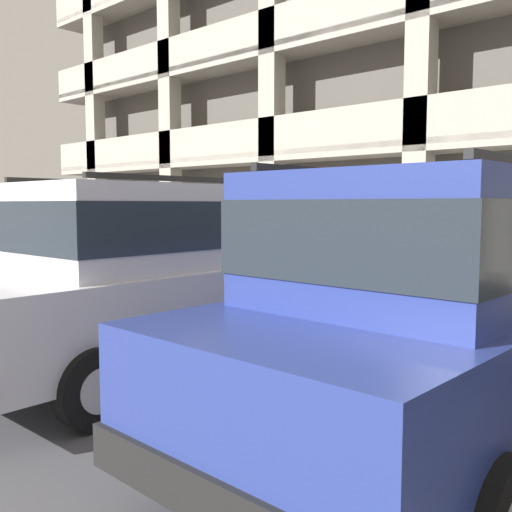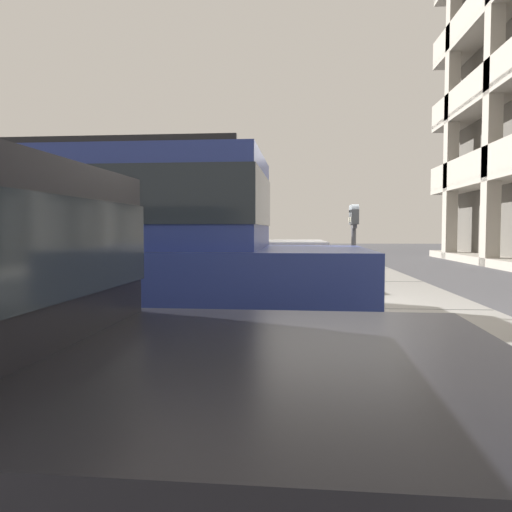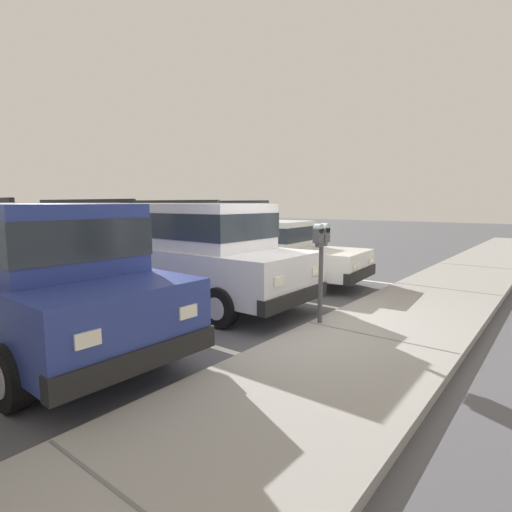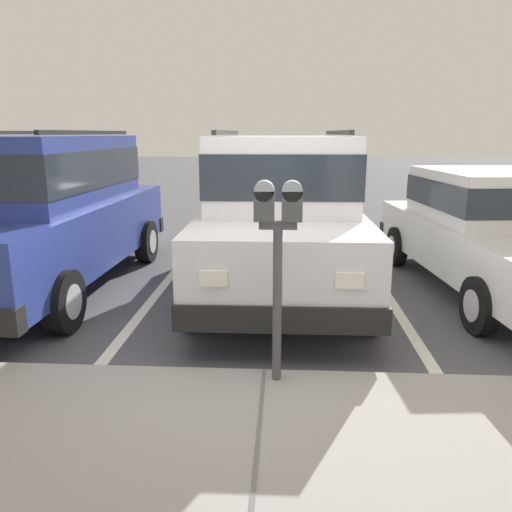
# 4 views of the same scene
# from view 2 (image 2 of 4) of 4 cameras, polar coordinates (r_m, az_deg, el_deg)

# --- Properties ---
(ground_plane) EXTENTS (80.00, 80.00, 0.10)m
(ground_plane) POSITION_cam_2_polar(r_m,az_deg,el_deg) (7.65, 8.48, -7.17)
(ground_plane) COLOR #4C4C51
(sidewalk) EXTENTS (40.00, 2.20, 0.12)m
(sidewalk) POSITION_cam_2_polar(r_m,az_deg,el_deg) (7.83, 18.07, -6.23)
(sidewalk) COLOR gray
(sidewalk) RESTS_ON ground_plane
(parking_stall_lines) EXTENTS (11.88, 4.80, 0.01)m
(parking_stall_lines) POSITION_cam_2_polar(r_m,az_deg,el_deg) (6.23, -3.61, -8.99)
(parking_stall_lines) COLOR silver
(parking_stall_lines) RESTS_ON ground_plane
(silver_suv) EXTENTS (2.05, 4.80, 2.03)m
(silver_suv) POSITION_cam_2_polar(r_m,az_deg,el_deg) (7.85, -9.69, 1.43)
(silver_suv) COLOR silver
(silver_suv) RESTS_ON ground_plane
(red_sedan) EXTENTS (2.13, 4.62, 1.54)m
(red_sedan) POSITION_cam_2_polar(r_m,az_deg,el_deg) (10.54, -6.42, 0.39)
(red_sedan) COLOR silver
(red_sedan) RESTS_ON ground_plane
(dark_hatchback) EXTENTS (2.09, 4.82, 2.03)m
(dark_hatchback) POSITION_cam_2_polar(r_m,az_deg,el_deg) (4.86, -16.28, 0.41)
(dark_hatchback) COLOR navy
(dark_hatchback) RESTS_ON ground_plane
(parking_meter_near) EXTENTS (0.35, 0.12, 1.55)m
(parking_meter_near) POSITION_cam_2_polar(r_m,az_deg,el_deg) (7.66, 11.11, 2.78)
(parking_meter_near) COLOR #47474C
(parking_meter_near) RESTS_ON sidewalk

